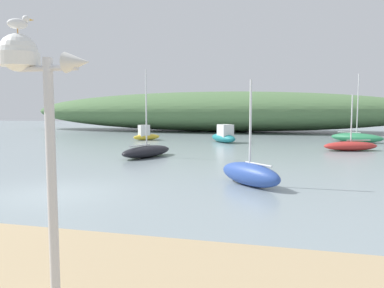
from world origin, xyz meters
The scene contains 10 objects.
ground_plane centered at (0.00, 0.00, 0.00)m, with size 120.00×120.00×0.00m, color gray.
distant_hill centered at (-0.86, 33.72, 2.30)m, with size 46.90×11.03×4.60m, color #517547.
mast_structure centered at (3.92, -6.17, 2.96)m, with size 1.20×0.50×3.37m.
seagull_on_radar centered at (3.76, -6.16, 3.70)m, with size 0.29×0.23×0.22m.
sailboat_outer_mooring centered at (10.94, 15.27, 0.31)m, with size 3.67×2.30×3.51m.
motorboat_east_reach centered at (-4.47, 19.66, 0.44)m, with size 2.14×2.31×1.28m.
motorboat_centre_water centered at (2.25, 19.07, 0.51)m, with size 2.90×3.40×1.42m.
sailboat_west_reach centered at (12.37, 21.80, 0.38)m, with size 4.17×3.20×5.35m.
sailboat_mid_channel centered at (-0.43, 9.18, 0.33)m, with size 2.44×3.88×4.75m.
sailboat_inner_mooring centered at (5.77, 2.80, 0.41)m, with size 2.63×2.61×3.63m.
Camera 1 is at (6.94, -10.23, 2.66)m, focal length 35.48 mm.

